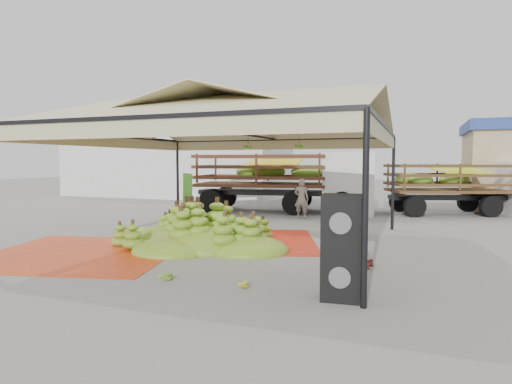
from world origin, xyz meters
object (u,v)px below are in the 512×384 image
at_px(truck_left, 291,175).
at_px(banana_heap, 204,225).
at_px(vendor, 302,199).
at_px(truck_right, 473,182).
at_px(speaker_stack, 341,247).

bearing_deg(truck_left, banana_heap, -98.20).
distance_m(vendor, truck_right, 7.52).
bearing_deg(truck_left, vendor, -71.76).
bearing_deg(truck_left, truck_right, 5.97).
bearing_deg(truck_left, speaker_stack, -78.35).
xyz_separation_m(speaker_stack, truck_left, (-4.07, 11.34, 0.77)).
xyz_separation_m(vendor, truck_right, (6.39, 3.93, 0.57)).
bearing_deg(speaker_stack, vendor, 102.34).
height_order(banana_heap, speaker_stack, speaker_stack).
height_order(banana_heap, truck_right, truck_right).
distance_m(speaker_stack, truck_right, 13.63).
xyz_separation_m(banana_heap, speaker_stack, (4.09, -3.12, 0.29)).
height_order(speaker_stack, truck_left, truck_left).
relative_size(banana_heap, speaker_stack, 3.04).
xyz_separation_m(banana_heap, vendor, (1.04, 6.16, 0.23)).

